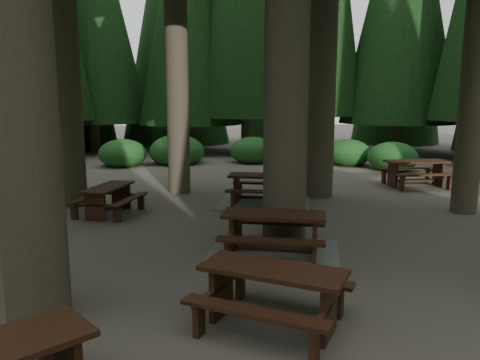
{
  "coord_description": "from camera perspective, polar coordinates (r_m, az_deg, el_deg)",
  "views": [
    {
      "loc": [
        -0.72,
        -8.62,
        2.72
      ],
      "look_at": [
        -0.04,
        0.62,
        1.1
      ],
      "focal_mm": 35.0,
      "sensor_mm": 36.0,
      "label": 1
    }
  ],
  "objects": [
    {
      "name": "ground",
      "position": [
        9.06,
        0.52,
        -7.54
      ],
      "size": [
        80.0,
        80.0,
        0.0
      ],
      "primitive_type": "plane",
      "color": "#595348",
      "rests_on": "ground"
    },
    {
      "name": "picnic_table_a",
      "position": [
        8.26,
        4.11,
        -7.45
      ],
      "size": [
        2.64,
        2.35,
        0.77
      ],
      "rotation": [
        0.0,
        0.0,
        -0.24
      ],
      "color": "gray",
      "rests_on": "ground"
    },
    {
      "name": "picnic_table_b",
      "position": [
        11.47,
        -15.72,
        -1.85
      ],
      "size": [
        1.67,
        1.88,
        0.68
      ],
      "rotation": [
        0.0,
        0.0,
        1.28
      ],
      "color": "black",
      "rests_on": "ground"
    },
    {
      "name": "picnic_table_c",
      "position": [
        12.14,
        2.97,
        -1.75
      ],
      "size": [
        2.69,
        2.39,
        0.78
      ],
      "rotation": [
        0.0,
        0.0,
        -0.23
      ],
      "color": "gray",
      "rests_on": "ground"
    },
    {
      "name": "picnic_table_d",
      "position": [
        15.55,
        20.67,
        1.23
      ],
      "size": [
        1.96,
        1.61,
        0.82
      ],
      "rotation": [
        0.0,
        0.0,
        0.05
      ],
      "color": "black",
      "rests_on": "ground"
    },
    {
      "name": "picnic_table_f",
      "position": [
        5.74,
        3.97,
        -12.95
      ],
      "size": [
        2.17,
        2.04,
        0.74
      ],
      "rotation": [
        0.0,
        0.0,
        -0.51
      ],
      "color": "black",
      "rests_on": "ground"
    },
    {
      "name": "shrub_ring",
      "position": [
        9.75,
        4.3,
        -3.87
      ],
      "size": [
        23.86,
        24.64,
        1.49
      ],
      "color": "#235D1F",
      "rests_on": "ground"
    }
  ]
}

